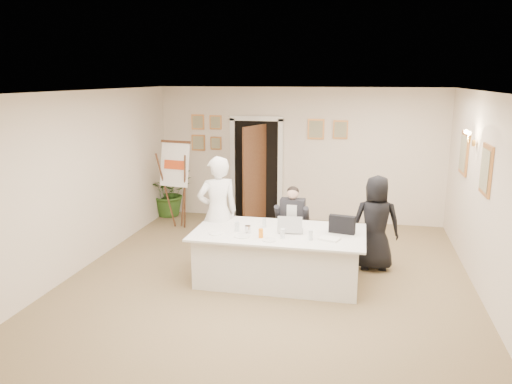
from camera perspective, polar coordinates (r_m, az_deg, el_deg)
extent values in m
plane|color=brown|center=(7.59, 1.29, -10.26)|extent=(7.00, 7.00, 0.00)
cube|color=white|center=(6.97, 1.41, 11.38)|extent=(6.00, 7.00, 0.02)
cube|color=beige|center=(10.55, 4.90, 4.25)|extent=(6.00, 0.10, 2.80)
cube|color=beige|center=(3.93, -8.39, -11.12)|extent=(6.00, 0.10, 2.80)
cube|color=beige|center=(8.24, -19.62, 1.07)|extent=(0.10, 7.00, 2.80)
cube|color=beige|center=(7.24, 25.38, -1.02)|extent=(0.10, 7.00, 2.80)
cube|color=black|center=(10.73, 0.06, 2.55)|extent=(0.92, 0.06, 2.10)
cube|color=white|center=(10.82, -2.67, 2.62)|extent=(0.10, 0.06, 2.20)
cube|color=white|center=(10.61, 2.78, 2.41)|extent=(0.10, 0.06, 2.20)
cube|color=#3E1F13|center=(10.32, -0.15, 2.02)|extent=(0.33, 0.81, 2.02)
cube|color=silver|center=(7.52, 2.61, -7.43)|extent=(2.34, 1.17, 0.75)
cube|color=silver|center=(7.39, 2.64, -4.63)|extent=(2.52, 1.35, 0.03)
cube|color=white|center=(9.90, -9.19, 3.11)|extent=(0.63, 0.28, 0.85)
imported|color=white|center=(7.95, -4.39, -2.32)|extent=(0.79, 0.72, 1.80)
imported|color=black|center=(8.07, 13.53, -3.47)|extent=(0.75, 0.50, 1.52)
imported|color=#2D541C|center=(11.13, -9.84, 0.00)|extent=(1.26, 1.23, 1.06)
cube|color=black|center=(7.36, 9.81, -3.68)|extent=(0.39, 0.17, 0.26)
cube|color=white|center=(7.08, 8.38, -5.30)|extent=(0.33, 0.28, 0.03)
cylinder|color=white|center=(7.29, -4.62, -4.72)|extent=(0.24, 0.24, 0.01)
cylinder|color=white|center=(7.14, -1.59, -5.06)|extent=(0.24, 0.24, 0.01)
cylinder|color=white|center=(6.98, 1.53, -5.51)|extent=(0.23, 0.23, 0.01)
cylinder|color=silver|center=(7.37, -2.19, -3.98)|extent=(0.09, 0.09, 0.14)
cylinder|color=silver|center=(7.06, 3.05, -4.77)|extent=(0.07, 0.07, 0.14)
cylinder|color=silver|center=(7.02, 6.26, -4.93)|extent=(0.06, 0.06, 0.14)
cylinder|color=silver|center=(7.55, 0.95, -3.55)|extent=(0.07, 0.07, 0.14)
cylinder|color=orange|center=(7.08, 0.56, -4.74)|extent=(0.08, 0.08, 0.13)
cylinder|color=silver|center=(7.28, -0.94, -4.30)|extent=(0.11, 0.11, 0.11)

